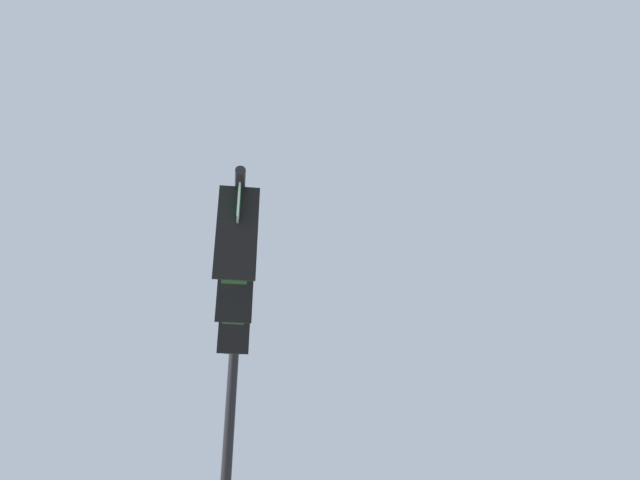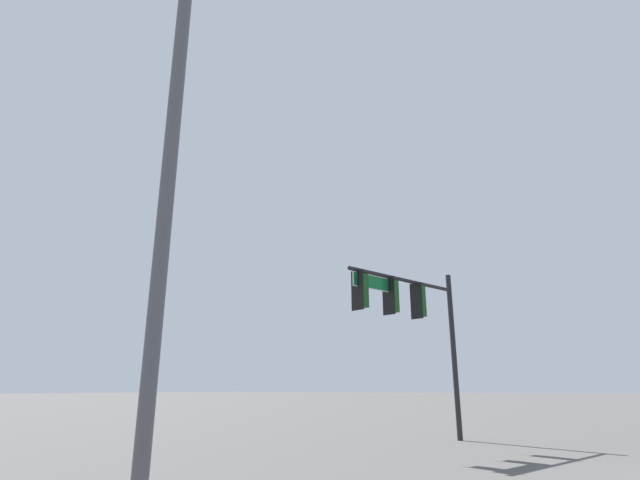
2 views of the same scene
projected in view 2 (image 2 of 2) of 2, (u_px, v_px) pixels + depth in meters
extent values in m
cylinder|color=black|center=(454.00, 354.00, 18.93)|extent=(0.20, 0.20, 6.13)
cylinder|color=black|center=(404.00, 280.00, 17.81)|extent=(5.49, 1.49, 0.13)
cube|color=black|center=(416.00, 301.00, 18.04)|extent=(0.15, 0.51, 1.30)
cube|color=#144719|center=(420.00, 301.00, 18.16)|extent=(0.43, 0.40, 1.10)
cylinder|color=#144719|center=(419.00, 285.00, 18.34)|extent=(0.04, 0.04, 0.12)
cylinder|color=#340503|center=(422.00, 293.00, 18.39)|extent=(0.08, 0.22, 0.22)
cylinder|color=#392D05|center=(423.00, 302.00, 18.29)|extent=(0.08, 0.22, 0.22)
cylinder|color=green|center=(423.00, 311.00, 18.20)|extent=(0.08, 0.22, 0.22)
cube|color=black|center=(389.00, 296.00, 17.04)|extent=(0.15, 0.51, 1.30)
cube|color=#144719|center=(392.00, 296.00, 17.17)|extent=(0.43, 0.40, 1.10)
cylinder|color=#144719|center=(391.00, 279.00, 17.34)|extent=(0.04, 0.04, 0.12)
cylinder|color=#340503|center=(395.00, 288.00, 17.39)|extent=(0.08, 0.22, 0.22)
cylinder|color=#392D05|center=(396.00, 297.00, 17.29)|extent=(0.08, 0.22, 0.22)
cylinder|color=green|center=(396.00, 306.00, 17.20)|extent=(0.08, 0.22, 0.22)
cube|color=black|center=(357.00, 290.00, 16.04)|extent=(0.15, 0.51, 1.30)
cube|color=#144719|center=(361.00, 291.00, 16.17)|extent=(0.43, 0.40, 1.10)
cylinder|color=#144719|center=(361.00, 272.00, 16.34)|extent=(0.04, 0.04, 0.12)
cylinder|color=#340503|center=(365.00, 282.00, 16.39)|extent=(0.08, 0.22, 0.22)
cylinder|color=#392D05|center=(366.00, 291.00, 16.30)|extent=(0.08, 0.22, 0.22)
cylinder|color=green|center=(366.00, 301.00, 16.20)|extent=(0.08, 0.22, 0.22)
cube|color=#0F602D|center=(375.00, 283.00, 16.70)|extent=(2.00, 0.53, 0.43)
cube|color=white|center=(375.00, 283.00, 16.70)|extent=(2.06, 0.53, 0.49)
cylinder|color=#4C4C51|center=(169.00, 170.00, 6.00)|extent=(0.18, 0.18, 8.68)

